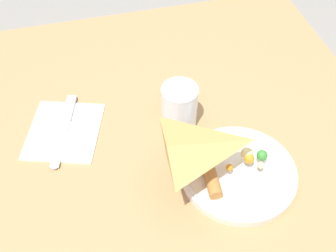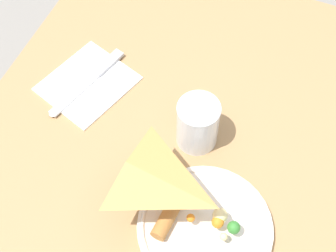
{
  "view_description": "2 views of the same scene",
  "coord_description": "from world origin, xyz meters",
  "px_view_note": "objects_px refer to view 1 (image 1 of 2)",
  "views": [
    {
      "loc": [
        0.48,
        -0.18,
        1.4
      ],
      "look_at": [
        -0.02,
        -0.05,
        0.82
      ],
      "focal_mm": 45.0,
      "sensor_mm": 36.0,
      "label": 1
    },
    {
      "loc": [
        0.37,
        0.12,
        1.53
      ],
      "look_at": [
        -0.07,
        -0.06,
        0.78
      ],
      "focal_mm": 55.0,
      "sensor_mm": 36.0,
      "label": 2
    }
  ],
  "objects_px": {
    "dining_table": "(194,184)",
    "butter_knife": "(65,126)",
    "plate_pizza": "(240,170)",
    "napkin_folded": "(64,131)",
    "milk_glass": "(179,108)"
  },
  "relations": [
    {
      "from": "milk_glass",
      "to": "butter_knife",
      "type": "distance_m",
      "value": 0.24
    },
    {
      "from": "dining_table",
      "to": "butter_knife",
      "type": "xyz_separation_m",
      "value": [
        -0.12,
        -0.24,
        0.12
      ]
    },
    {
      "from": "napkin_folded",
      "to": "butter_knife",
      "type": "height_order",
      "value": "butter_knife"
    },
    {
      "from": "butter_knife",
      "to": "napkin_folded",
      "type": "bearing_deg",
      "value": -0.0
    },
    {
      "from": "dining_table",
      "to": "napkin_folded",
      "type": "height_order",
      "value": "napkin_folded"
    },
    {
      "from": "plate_pizza",
      "to": "napkin_folded",
      "type": "bearing_deg",
      "value": -121.63
    },
    {
      "from": "napkin_folded",
      "to": "butter_knife",
      "type": "relative_size",
      "value": 1.02
    },
    {
      "from": "butter_knife",
      "to": "plate_pizza",
      "type": "bearing_deg",
      "value": 73.2
    },
    {
      "from": "milk_glass",
      "to": "napkin_folded",
      "type": "bearing_deg",
      "value": -98.39
    },
    {
      "from": "napkin_folded",
      "to": "butter_knife",
      "type": "distance_m",
      "value": 0.01
    },
    {
      "from": "milk_glass",
      "to": "napkin_folded",
      "type": "relative_size",
      "value": 0.5
    },
    {
      "from": "plate_pizza",
      "to": "butter_knife",
      "type": "xyz_separation_m",
      "value": [
        -0.2,
        -0.3,
        -0.01
      ]
    },
    {
      "from": "dining_table",
      "to": "plate_pizza",
      "type": "height_order",
      "value": "plate_pizza"
    },
    {
      "from": "milk_glass",
      "to": "dining_table",
      "type": "bearing_deg",
      "value": 11.02
    },
    {
      "from": "butter_knife",
      "to": "milk_glass",
      "type": "bearing_deg",
      "value": 95.59
    }
  ]
}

